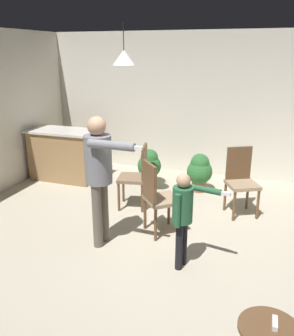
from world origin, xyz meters
TOP-DOWN VIEW (x-y plane):
  - ground at (0.00, 0.00)m, footprint 7.68×7.68m
  - wall_back at (0.00, 3.20)m, footprint 6.40×0.10m
  - kitchen_counter at (-2.45, 2.00)m, footprint 1.26×0.66m
  - person_adult at (-0.72, 0.04)m, footprint 0.80×0.49m
  - person_child at (0.36, -0.14)m, footprint 0.60×0.32m
  - dining_chair_by_counter at (-0.69, 1.22)m, footprint 0.50×0.50m
  - dining_chair_near_wall at (0.83, 1.53)m, footprint 0.57×0.57m
  - dining_chair_centre_back at (-0.14, 0.51)m, footprint 0.59×0.59m
  - potted_plant_corner at (0.09, 2.21)m, footprint 0.44×0.44m
  - potted_plant_by_wall at (-0.84, 2.25)m, footprint 0.43×0.43m
  - spare_remote_on_table at (1.32, -1.40)m, footprint 0.04×0.13m
  - ceiling_light_pendant at (-0.84, 1.16)m, footprint 0.32×0.32m

SIDE VIEW (x-z plane):
  - ground at x=0.00m, z-range 0.00..0.00m
  - potted_plant_by_wall at x=-0.84m, z-range 0.03..0.69m
  - potted_plant_corner at x=0.09m, z-range 0.03..0.71m
  - kitchen_counter at x=-2.45m, z-range 0.00..0.95m
  - spare_remote_on_table at x=1.32m, z-range 0.52..0.56m
  - dining_chair_by_counter at x=-0.69m, z-range 0.05..1.05m
  - dining_chair_near_wall at x=0.83m, z-range 0.05..1.05m
  - dining_chair_centre_back at x=-0.14m, z-range 0.05..1.05m
  - person_child at x=0.36m, z-range 0.14..1.25m
  - person_adult at x=-0.72m, z-range 0.20..1.83m
  - wall_back at x=0.00m, z-range 0.00..2.70m
  - ceiling_light_pendant at x=-0.84m, z-range 1.98..2.53m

